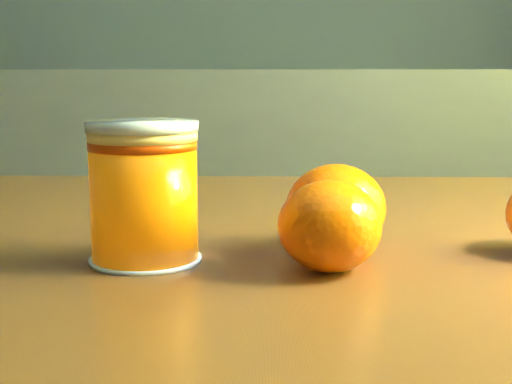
{
  "coord_description": "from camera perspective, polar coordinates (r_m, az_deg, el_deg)",
  "views": [
    {
      "loc": [
        0.69,
        -0.59,
        0.89
      ],
      "look_at": [
        0.67,
        -0.08,
        0.81
      ],
      "focal_mm": 50.0,
      "sensor_mm": 36.0,
      "label": 1
    }
  ],
  "objects": [
    {
      "name": "orange_front",
      "position": [
        0.54,
        6.41,
        -1.28
      ],
      "size": [
        0.09,
        0.09,
        0.07
      ],
      "primitive_type": "ellipsoid",
      "rotation": [
        0.0,
        0.0,
        0.18
      ],
      "color": "#FE6605",
      "rests_on": "table"
    },
    {
      "name": "kitchen_counter",
      "position": [
        2.19,
        -15.68,
        -2.46
      ],
      "size": [
        3.15,
        0.6,
        0.9
      ],
      "primitive_type": "cube",
      "color": "#4D4E52",
      "rests_on": "ground"
    },
    {
      "name": "juice_glass",
      "position": [
        0.51,
        -8.95,
        -0.09
      ],
      "size": [
        0.08,
        0.08,
        0.1
      ],
      "rotation": [
        0.0,
        0.0,
        -0.39
      ],
      "color": "orange",
      "rests_on": "table"
    },
    {
      "name": "table",
      "position": [
        0.62,
        11.55,
        -12.54
      ],
      "size": [
        1.03,
        0.73,
        0.76
      ],
      "rotation": [
        0.0,
        0.0,
        0.03
      ],
      "color": "brown",
      "rests_on": "ground"
    },
    {
      "name": "orange_extra",
      "position": [
        0.48,
        5.92,
        -2.72
      ],
      "size": [
        0.08,
        0.08,
        0.06
      ],
      "primitive_type": "ellipsoid",
      "rotation": [
        0.0,
        0.0,
        -0.13
      ],
      "color": "#FE6605",
      "rests_on": "table"
    }
  ]
}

